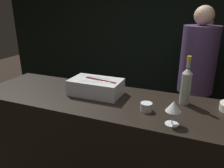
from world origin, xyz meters
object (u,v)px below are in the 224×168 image
Objects in this scene: candle_votive at (146,107)px; person_blond_tee at (199,70)px; rose_wine_bottle at (186,85)px; ice_bin_with_bottles at (96,86)px; person_in_hoodie at (196,78)px; wine_glass at (173,107)px.

candle_votive is 1.93m from person_blond_tee.
rose_wine_bottle is 1.69m from person_blond_tee.
person_in_hoodie is (0.75, 1.10, -0.16)m from ice_bin_with_bottles.
person_blond_tee is at bearing 87.37° from rose_wine_bottle.
person_blond_tee is (0.02, 0.64, -0.07)m from person_in_hoodie.
ice_bin_with_bottles is 1.35m from person_in_hoodie.
person_in_hoodie is at bearing 55.70° from ice_bin_with_bottles.
candle_votive is at bearing -17.56° from ice_bin_with_bottles.
candle_votive is 0.35m from rose_wine_bottle.
wine_glass is at bearing 69.41° from person_blond_tee.
ice_bin_with_bottles is 0.25× the size of person_blond_tee.
rose_wine_bottle is (0.24, 0.24, 0.12)m from candle_votive.
person_blond_tee is at bearing 80.63° from candle_votive.
rose_wine_bottle reaches higher than candle_votive.
candle_votive is 0.05× the size of person_in_hoodie.
wine_glass is 0.43× the size of rose_wine_bottle.
candle_votive is (0.46, -0.15, -0.04)m from ice_bin_with_bottles.
ice_bin_with_bottles is 0.49m from candle_votive.
rose_wine_bottle is 1.05m from person_in_hoodie.
rose_wine_bottle is at bearing 44.90° from candle_votive.
rose_wine_bottle is (0.04, 0.36, 0.03)m from wine_glass.
wine_glass reaches higher than ice_bin_with_bottles.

